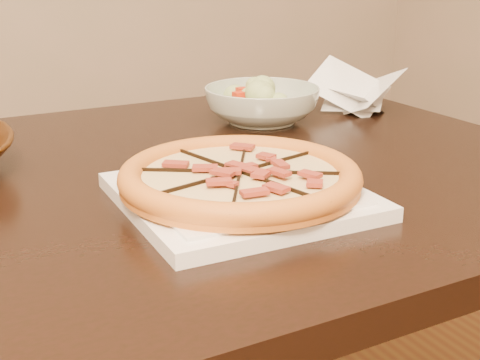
{
  "coord_description": "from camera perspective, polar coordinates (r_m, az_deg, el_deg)",
  "views": [
    {
      "loc": [
        -0.42,
        -0.84,
        1.04
      ],
      "look_at": [
        -0.07,
        -0.16,
        0.78
      ],
      "focal_mm": 50.0,
      "sensor_mm": 36.0,
      "label": 1
    }
  ],
  "objects": [
    {
      "name": "pizza",
      "position": [
        0.81,
        -0.0,
        0.27
      ],
      "size": [
        0.3,
        0.3,
        0.03
      ],
      "color": "#C57821",
      "rests_on": "plate"
    },
    {
      "name": "salad",
      "position": [
        1.2,
        1.89,
        8.76
      ],
      "size": [
        0.1,
        0.1,
        0.04
      ],
      "color": "#A6BA82",
      "rests_on": "salad_bowl"
    },
    {
      "name": "salad_bowl",
      "position": [
        1.21,
        1.88,
        6.43
      ],
      "size": [
        0.24,
        0.24,
        0.06
      ],
      "primitive_type": "imported",
      "rotation": [
        0.0,
        0.0,
        0.2
      ],
      "color": "#B5C5BA",
      "rests_on": "dining_table"
    },
    {
      "name": "plate",
      "position": [
        0.82,
        0.0,
        -1.29
      ],
      "size": [
        0.28,
        0.28,
        0.02
      ],
      "color": "white",
      "rests_on": "dining_table"
    },
    {
      "name": "dining_table",
      "position": [
        0.96,
        -11.28,
        -5.97
      ],
      "size": [
        1.39,
        0.91,
        0.75
      ],
      "color": "black",
      "rests_on": "floor"
    },
    {
      "name": "cling_film",
      "position": [
        1.32,
        9.85,
        6.87
      ],
      "size": [
        0.17,
        0.15,
        0.05
      ],
      "primitive_type": null,
      "rotation": [
        0.0,
        0.0,
        -0.27
      ],
      "color": "white",
      "rests_on": "dining_table"
    }
  ]
}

